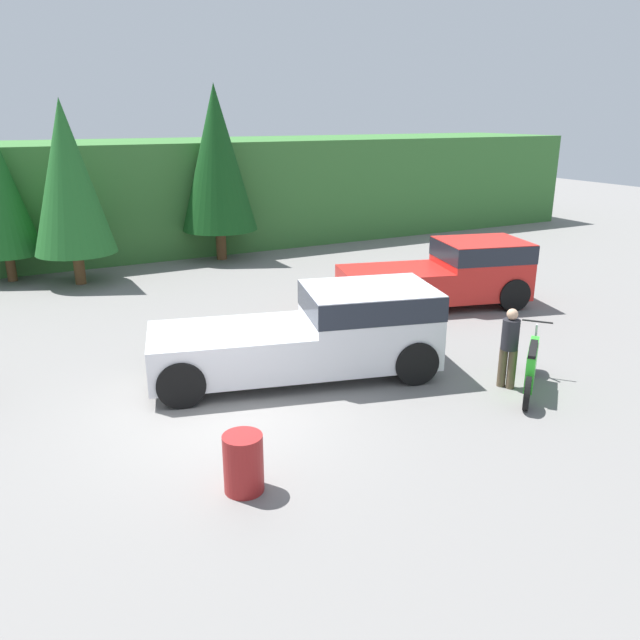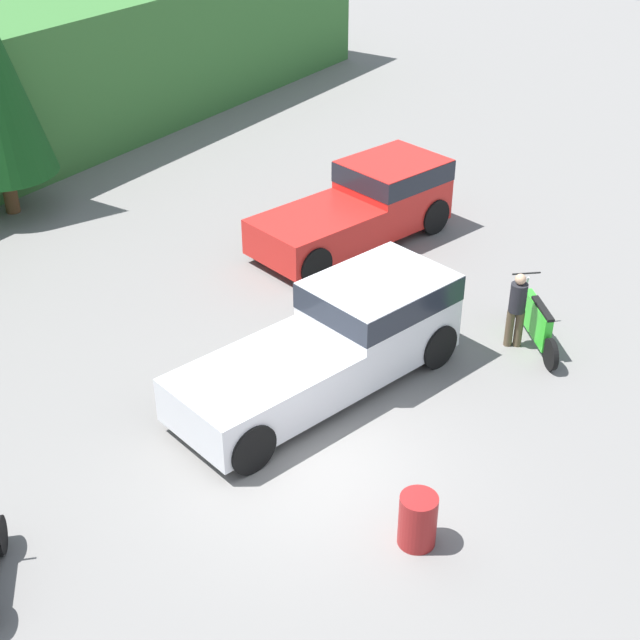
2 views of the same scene
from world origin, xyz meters
TOP-DOWN VIEW (x-y plane):
  - ground_plane at (0.00, 0.00)m, footprint 80.00×80.00m
  - pickup_truck_red at (8.05, 3.78)m, footprint 5.53×3.26m
  - pickup_truck_second at (2.50, 1.01)m, footprint 6.09×3.38m
  - dirt_bike at (5.75, -1.60)m, footprint 1.89×1.66m
  - rider_person at (5.45, -1.26)m, footprint 0.46×0.46m
  - steel_barrel at (-0.47, -2.23)m, footprint 0.58×0.58m

SIDE VIEW (x-z plane):
  - ground_plane at x=0.00m, z-range 0.00..0.00m
  - steel_barrel at x=-0.47m, z-range 0.00..0.88m
  - dirt_bike at x=5.75m, z-range -0.10..1.09m
  - rider_person at x=5.45m, z-range 0.07..1.70m
  - pickup_truck_red at x=8.05m, z-range 0.06..1.87m
  - pickup_truck_second at x=2.50m, z-range 0.06..1.87m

